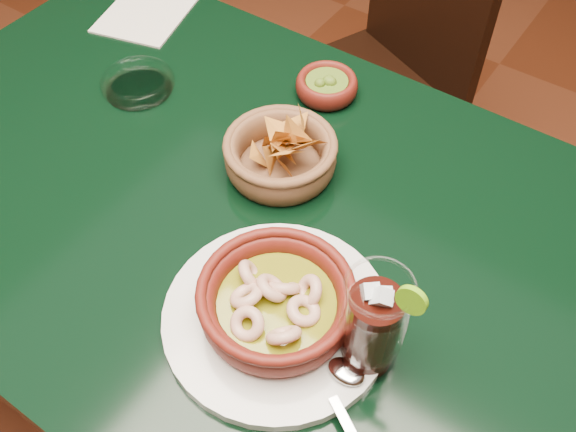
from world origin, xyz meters
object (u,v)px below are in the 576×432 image
Objects in this scene: dining_table at (224,232)px; dining_chair at (380,74)px; cola_drink at (372,325)px; shrimp_plate at (277,306)px; chip_basket at (281,154)px.

dining_table is 1.38× the size of dining_chair.
dining_table is 6.55× the size of cola_drink.
shrimp_plate is 2.04× the size of cola_drink.
cola_drink is at bearing -19.02° from dining_table.
dining_chair is at bearing 96.60° from dining_table.
shrimp_plate is 0.13m from cola_drink.
chip_basket is 0.34m from cola_drink.
cola_drink reaches higher than chip_basket.
chip_basket reaches higher than dining_table.
dining_chair reaches higher than chip_basket.
dining_table is 5.86× the size of chip_basket.
dining_table is 0.17m from chip_basket.
cola_drink is (0.40, -0.81, 0.35)m from dining_chair.
chip_basket is 1.12× the size of cola_drink.
cola_drink is (0.12, 0.02, 0.04)m from shrimp_plate.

